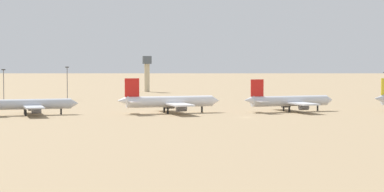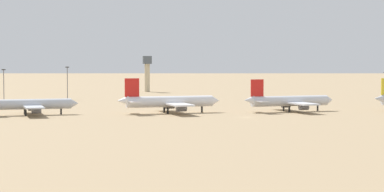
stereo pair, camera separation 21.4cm
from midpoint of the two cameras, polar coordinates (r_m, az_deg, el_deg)
name	(u,v)px [view 2 (the right image)]	position (r m, az deg, el deg)	size (l,w,h in m)	color
ground	(245,117)	(258.49, 4.16, -1.65)	(4000.00, 4000.00, 0.00)	#9E8460
ridge_west	(29,32)	(1295.75, -12.41, 4.86)	(411.37, 306.16, 131.31)	slate
ridge_center	(218,37)	(1213.31, 2.02, 4.58)	(328.56, 292.90, 111.03)	gray
ridge_east	(383,43)	(1558.49, 14.49, 3.94)	(265.10, 197.82, 100.88)	slate
parked_jet_orange_1	(28,104)	(274.23, -12.48, -0.63)	(36.20, 30.71, 11.96)	silver
parked_jet_red_2	(169,102)	(277.13, -1.77, -0.44)	(39.96, 33.96, 13.21)	white
parked_jet_red_3	(289,101)	(287.16, 7.50, -0.39)	(38.06, 32.45, 12.61)	silver
control_tower	(147,70)	(454.35, -3.46, 2.00)	(5.20, 5.20, 21.92)	#C6B793
light_pole_west	(4,83)	(355.23, -14.27, 0.96)	(1.80, 0.50, 15.52)	#59595E
light_pole_mid	(67,81)	(372.88, -9.56, 1.17)	(1.80, 0.50, 16.41)	#59595E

